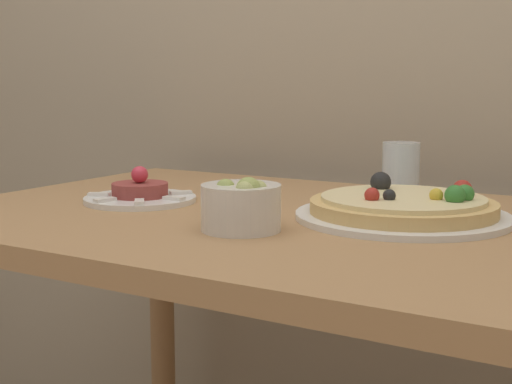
% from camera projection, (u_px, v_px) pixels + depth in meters
% --- Properties ---
extents(dining_table, '(1.14, 0.78, 0.80)m').
position_uv_depth(dining_table, '(277.00, 284.00, 1.21)').
color(dining_table, '#AD7F51').
rests_on(dining_table, ground_plane).
extents(pizza_plate, '(0.34, 0.34, 0.07)m').
position_uv_depth(pizza_plate, '(404.00, 208.00, 1.14)').
color(pizza_plate, white).
rests_on(pizza_plate, dining_table).
extents(tartare_plate, '(0.20, 0.20, 0.07)m').
position_uv_depth(tartare_plate, '(140.00, 195.00, 1.30)').
color(tartare_plate, white).
rests_on(tartare_plate, dining_table).
extents(small_bowl, '(0.12, 0.12, 0.08)m').
position_uv_depth(small_bowl, '(242.00, 205.00, 1.05)').
color(small_bowl, silver).
rests_on(small_bowl, dining_table).
extents(drinking_glass, '(0.07, 0.07, 0.10)m').
position_uv_depth(drinking_glass, '(401.00, 170.00, 1.36)').
color(drinking_glass, silver).
rests_on(drinking_glass, dining_table).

